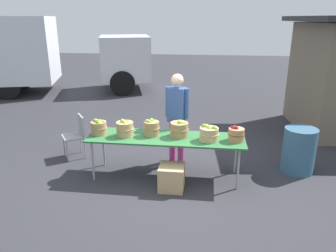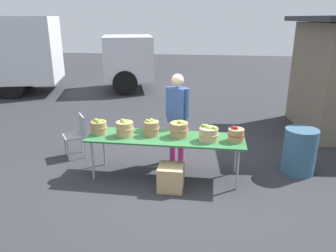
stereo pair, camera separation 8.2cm
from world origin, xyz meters
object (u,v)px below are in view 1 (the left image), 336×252
at_px(trash_barrel, 299,150).
at_px(produce_crate, 172,177).
at_px(apple_basket_green_3, 179,129).
at_px(apple_basket_green_4, 209,133).
at_px(vendor_adult, 177,112).
at_px(box_truck, 26,53).
at_px(folding_chair, 76,133).
at_px(apple_basket_green_1, 125,128).
at_px(apple_basket_green_0, 99,127).
at_px(apple_basket_green_2, 152,128).
at_px(market_table, 166,139).
at_px(apple_basket_red_0, 236,134).

relative_size(trash_barrel, produce_crate, 2.03).
bearing_deg(apple_basket_green_3, apple_basket_green_4, -14.15).
bearing_deg(vendor_adult, apple_basket_green_3, 115.61).
distance_m(box_truck, folding_chair, 6.86).
bearing_deg(apple_basket_green_1, apple_basket_green_0, 176.64).
xyz_separation_m(apple_basket_green_0, box_truck, (-4.79, 6.07, 0.61)).
bearing_deg(apple_basket_green_2, market_table, -11.87).
height_order(box_truck, folding_chair, box_truck).
xyz_separation_m(apple_basket_green_1, produce_crate, (0.86, -0.40, -0.68)).
distance_m(apple_basket_red_0, folding_chair, 3.17).
bearing_deg(folding_chair, apple_basket_green_2, 35.66).
distance_m(box_truck, trash_barrel, 10.09).
bearing_deg(trash_barrel, market_table, -167.94).
bearing_deg(produce_crate, vendor_adult, 91.27).
distance_m(vendor_adult, box_truck, 8.19).
bearing_deg(vendor_adult, folding_chair, 15.26).
xyz_separation_m(market_table, apple_basket_green_1, (-0.71, -0.03, 0.17)).
bearing_deg(trash_barrel, apple_basket_green_1, -170.11).
xyz_separation_m(folding_chair, trash_barrel, (4.27, -0.13, -0.09)).
height_order(vendor_adult, box_truck, box_truck).
xyz_separation_m(apple_basket_green_0, produce_crate, (1.34, -0.42, -0.67)).
bearing_deg(apple_basket_red_0, apple_basket_green_0, 179.45).
height_order(apple_basket_green_1, vendor_adult, vendor_adult).
height_order(apple_basket_green_3, folding_chair, apple_basket_green_3).
relative_size(box_truck, folding_chair, 9.30).
xyz_separation_m(vendor_adult, trash_barrel, (2.24, -0.12, -0.61)).
relative_size(apple_basket_red_0, vendor_adult, 0.16).
xyz_separation_m(apple_basket_green_4, folding_chair, (-2.63, 0.71, -0.37)).
bearing_deg(folding_chair, trash_barrel, 53.55).
bearing_deg(box_truck, apple_basket_green_3, -60.07).
bearing_deg(vendor_adult, apple_basket_green_4, 146.87).
height_order(apple_basket_green_2, apple_basket_red_0, apple_basket_green_2).
bearing_deg(apple_basket_green_3, box_truck, 135.93).
height_order(market_table, produce_crate, market_table).
relative_size(market_table, apple_basket_green_0, 9.27).
bearing_deg(market_table, trash_barrel, 12.06).
bearing_deg(apple_basket_green_1, apple_basket_green_4, -1.35).
xyz_separation_m(apple_basket_green_3, apple_basket_red_0, (0.95, -0.09, -0.02)).
xyz_separation_m(box_truck, trash_barrel, (8.35, -5.57, -1.07)).
distance_m(apple_basket_green_4, folding_chair, 2.75).
relative_size(apple_basket_green_0, apple_basket_green_4, 0.87).
relative_size(apple_basket_red_0, box_truck, 0.04).
xyz_separation_m(vendor_adult, box_truck, (-6.11, 5.44, 0.46)).
xyz_separation_m(folding_chair, produce_crate, (2.05, -1.07, -0.30)).
relative_size(apple_basket_green_2, apple_basket_green_4, 0.89).
bearing_deg(apple_basket_green_0, apple_basket_green_3, 2.66).
bearing_deg(apple_basket_green_2, apple_basket_green_1, -169.41).
height_order(apple_basket_green_1, folding_chair, apple_basket_green_1).
distance_m(apple_basket_green_2, trash_barrel, 2.71).
bearing_deg(apple_basket_green_1, trash_barrel, 9.89).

